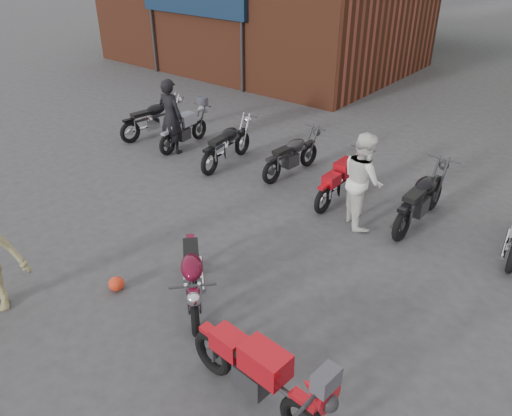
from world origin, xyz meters
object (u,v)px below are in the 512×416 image
Objects in this scene: row_bike_3 at (292,153)px; person_dark at (171,116)px; helmet at (116,284)px; row_bike_0 at (152,117)px; sportbike at (257,370)px; person_light at (363,180)px; row_bike_5 at (421,196)px; row_bike_1 at (184,128)px; vintage_motorcycle at (192,272)px; row_bike_4 at (342,178)px; row_bike_2 at (227,142)px.

person_dark is at bearing 109.62° from row_bike_3.
row_bike_0 is at bearing 134.00° from helmet.
sportbike is 7.96× the size of helmet.
person_light reaches higher than row_bike_3.
sportbike is 5.41m from row_bike_5.
row_bike_0 is at bearing 85.03° from row_bike_1.
helmet is at bearing 150.02° from row_bike_5.
person_light is (0.83, 3.79, 0.37)m from vintage_motorcycle.
row_bike_3 reaches higher than helmet.
row_bike_4 is (1.58, -0.42, -0.00)m from row_bike_3.
row_bike_0 is 4.48m from row_bike_3.
row_bike_2 is 3.16m from row_bike_4.
row_bike_4 is at bearing 114.66° from sportbike.
row_bike_3 is at bearing 150.44° from vintage_motorcycle.
row_bike_0 is at bearing 100.37° from row_bike_3.
sportbike reaches higher than vintage_motorcycle.
helmet is at bearing 178.77° from sportbike.
row_bike_5 is (3.27, -0.29, 0.07)m from row_bike_3.
vintage_motorcycle is 3.89m from person_light.
helmet is (-3.19, 0.32, -0.48)m from sportbike.
row_bike_2 reaches higher than row_bike_1.
vintage_motorcycle reaches higher than helmet.
person_dark reaches higher than row_bike_5.
row_bike_1 is (-3.55, 4.98, 0.40)m from helmet.
person_light is 1.05m from row_bike_4.
row_bike_5 reaches higher than row_bike_1.
row_bike_5 is at bearing -85.06° from row_bike_4.
vintage_motorcycle reaches higher than row_bike_3.
person_dark is 1.71m from row_bike_2.
person_dark reaches higher than person_light.
row_bike_2 reaches higher than row_bike_3.
vintage_motorcycle reaches higher than row_bike_1.
person_light reaches higher than helmet.
vintage_motorcycle is at bearing -151.58° from row_bike_2.
row_bike_1 is at bearing -81.30° from row_bike_0.
person_dark is 3.34m from row_bike_3.
row_bike_1 is at bearing 77.71° from row_bike_2.
helmet is 5.23m from row_bike_2.
row_bike_0 is 2.88m from row_bike_2.
row_bike_1 is at bearing 91.03° from row_bike_5.
vintage_motorcycle is 0.95× the size of row_bike_5.
row_bike_5 is (7.73, 0.13, 0.04)m from row_bike_0.
row_bike_4 is at bearing -95.80° from row_bike_2.
row_bike_3 is 1.01× the size of row_bike_4.
vintage_motorcycle reaches higher than row_bike_2.
row_bike_0 is 1.07× the size of row_bike_1.
person_light is (5.56, -0.17, -0.01)m from person_dark.
person_dark is 1.01× the size of person_light.
sportbike is 1.08× the size of person_dark.
row_bike_4 is at bearing -82.68° from row_bike_0.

